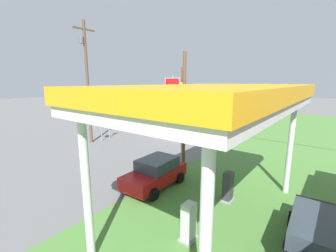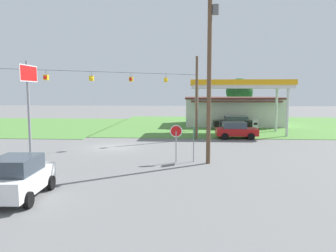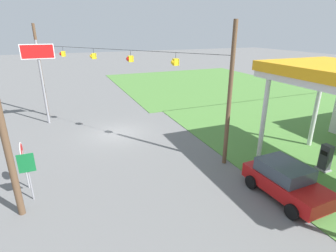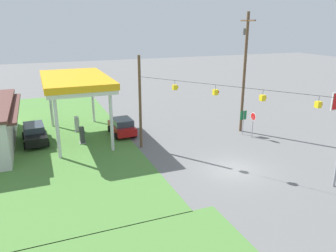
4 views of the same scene
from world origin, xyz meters
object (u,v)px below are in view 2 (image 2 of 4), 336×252
object	(u,v)px
car_on_crossroad	(18,177)
utility_pole_main	(210,64)
car_at_pumps_front	(236,130)
gas_station_canopy	(239,85)
gas_station_store	(232,111)
fuel_pump_near	(222,127)
car_at_pumps_rear	(234,122)
stop_sign_roadside	(176,135)
route_sign	(194,137)
stop_sign_overhead	(29,88)
tree_behind_station	(239,92)
fuel_pump_far	(255,127)

from	to	relation	value
car_on_crossroad	utility_pole_main	world-z (taller)	utility_pole_main
car_at_pumps_front	car_on_crossroad	world-z (taller)	car_on_crossroad
gas_station_canopy	gas_station_store	bearing A→B (deg)	87.34
gas_station_canopy	fuel_pump_near	bearing A→B (deg)	-179.95
car_at_pumps_rear	stop_sign_roadside	world-z (taller)	stop_sign_roadside
car_at_pumps_rear	route_sign	size ratio (longest dim) A/B	2.08
stop_sign_overhead	car_on_crossroad	bearing A→B (deg)	-66.79
car_at_pumps_front	stop_sign_overhead	xyz separation A→B (m)	(-15.82, -10.58, 4.07)
car_at_pumps_front	stop_sign_overhead	world-z (taller)	stop_sign_overhead
car_at_pumps_rear	tree_behind_station	world-z (taller)	tree_behind_station
gas_station_store	stop_sign_roadside	xyz separation A→B (m)	(-6.78, -25.05, -0.15)
gas_station_store	fuel_pump_near	xyz separation A→B (m)	(-2.30, -9.63, -1.23)
car_at_pumps_rear	fuel_pump_near	bearing A→B (deg)	61.73
utility_pole_main	stop_sign_overhead	bearing A→B (deg)	175.63
stop_sign_overhead	car_at_pumps_rear	bearing A→B (deg)	48.10
fuel_pump_far	stop_sign_roadside	world-z (taller)	stop_sign_roadside
fuel_pump_near	fuel_pump_far	world-z (taller)	same
utility_pole_main	route_sign	bearing A→B (deg)	157.15
gas_station_canopy	route_sign	xyz separation A→B (m)	(-5.13, -15.14, -3.69)
car_on_crossroad	car_at_pumps_rear	bearing A→B (deg)	-28.83
car_at_pumps_front	stop_sign_roadside	size ratio (longest dim) A/B	1.65
stop_sign_roadside	fuel_pump_near	bearing A→B (deg)	-106.19
gas_station_canopy	utility_pole_main	bearing A→B (deg)	-105.06
utility_pole_main	tree_behind_station	xyz separation A→B (m)	(6.80, 33.01, -1.79)
car_at_pumps_front	gas_station_canopy	bearing A→B (deg)	76.24
car_at_pumps_front	utility_pole_main	world-z (taller)	utility_pole_main
route_sign	tree_behind_station	bearing A→B (deg)	76.62
car_on_crossroad	gas_station_canopy	bearing A→B (deg)	-32.47
fuel_pump_near	stop_sign_overhead	bearing A→B (deg)	-135.41
fuel_pump_far	utility_pole_main	distance (m)	17.62
gas_station_store	fuel_pump_near	size ratio (longest dim) A/B	8.38
car_at_pumps_front	route_sign	size ratio (longest dim) A/B	1.72
gas_station_canopy	route_sign	size ratio (longest dim) A/B	4.48
stop_sign_overhead	fuel_pump_near	bearing A→B (deg)	44.59
fuel_pump_far	utility_pole_main	bearing A→B (deg)	-111.23
utility_pole_main	gas_station_canopy	bearing A→B (deg)	74.94
fuel_pump_near	stop_sign_overhead	size ratio (longest dim) A/B	0.23
gas_station_store	car_at_pumps_front	world-z (taller)	gas_station_store
car_at_pumps_front	car_at_pumps_rear	size ratio (longest dim) A/B	0.83
fuel_pump_far	stop_sign_roadside	size ratio (longest dim) A/B	0.62
stop_sign_roadside	car_at_pumps_front	bearing A→B (deg)	-115.72
car_on_crossroad	fuel_pump_near	bearing A→B (deg)	-28.86
gas_station_canopy	car_at_pumps_rear	bearing A→B (deg)	89.41
stop_sign_roadside	route_sign	world-z (taller)	stop_sign_roadside
stop_sign_overhead	fuel_pump_far	bearing A→B (deg)	38.24
car_at_pumps_front	car_at_pumps_rear	distance (m)	8.08
gas_station_canopy	fuel_pump_near	world-z (taller)	gas_station_canopy
gas_station_canopy	car_at_pumps_front	bearing A→B (deg)	-101.78
fuel_pump_near	utility_pole_main	size ratio (longest dim) A/B	0.13
car_on_crossroad	fuel_pump_far	bearing A→B (deg)	-35.84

